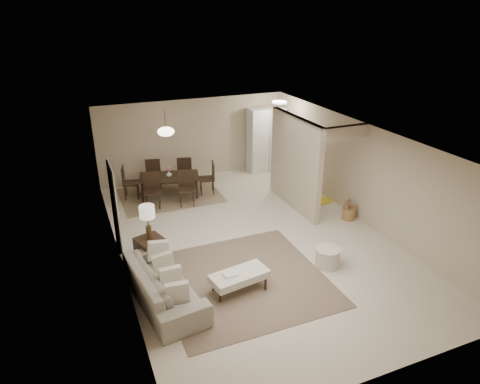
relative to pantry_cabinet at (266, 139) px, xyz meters
name	(u,v)px	position (x,y,z in m)	size (l,w,h in m)	color
floor	(251,239)	(-2.35, -4.15, -1.05)	(9.00, 9.00, 0.00)	beige
ceiling	(253,137)	(-2.35, -4.15, 1.45)	(9.00, 9.00, 0.00)	white
back_wall	(194,138)	(-2.35, 0.35, 0.20)	(6.00, 6.00, 0.00)	#BCAA8E
left_wall	(116,213)	(-5.35, -4.15, 0.20)	(9.00, 9.00, 0.00)	#BCAA8E
right_wall	(361,172)	(0.65, -4.15, 0.20)	(9.00, 9.00, 0.00)	#BCAA8E
partition	(295,163)	(-0.55, -2.90, 0.20)	(0.15, 2.50, 2.50)	#BCAA8E
doorway	(115,211)	(-5.32, -3.55, -0.03)	(0.04, 0.90, 2.04)	black
pantry_cabinet	(266,139)	(0.00, 0.00, 0.00)	(1.20, 0.55, 2.10)	white
flush_light	(279,102)	(-0.05, -0.95, 1.41)	(0.44, 0.44, 0.05)	white
living_rug	(243,280)	(-3.18, -5.61, -1.04)	(3.20, 3.20, 0.01)	brown
sofa	(162,284)	(-4.80, -5.61, -0.70)	(0.93, 2.37, 0.69)	gray
ottoman_bench	(239,277)	(-3.38, -5.91, -0.73)	(1.19, 0.69, 0.40)	beige
side_table	(151,251)	(-4.75, -4.27, -0.76)	(0.53, 0.53, 0.58)	black
table_lamp	(147,215)	(-4.75, -4.27, 0.09)	(0.32, 0.32, 0.76)	#4D3721
round_pouf	(327,257)	(-1.33, -5.82, -0.84)	(0.53, 0.53, 0.41)	beige
wicker_basket	(349,213)	(0.40, -4.15, -0.90)	(0.36, 0.36, 0.31)	olive
dining_rug	(170,195)	(-3.51, -0.93, -1.04)	(2.80, 2.10, 0.01)	brown
dining_table	(170,186)	(-3.51, -0.93, -0.75)	(1.69, 0.94, 0.59)	black
dining_chairs	(169,180)	(-3.51, -0.93, -0.57)	(2.62, 2.13, 0.96)	black
vase	(169,174)	(-3.51, -0.93, -0.38)	(0.15, 0.15, 0.16)	white
yellow_mat	(318,202)	(0.25, -2.95, -1.04)	(0.80, 0.49, 0.01)	gold
pendant_light	(166,132)	(-3.51, -0.93, 0.87)	(0.46, 0.46, 0.71)	#4D3721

